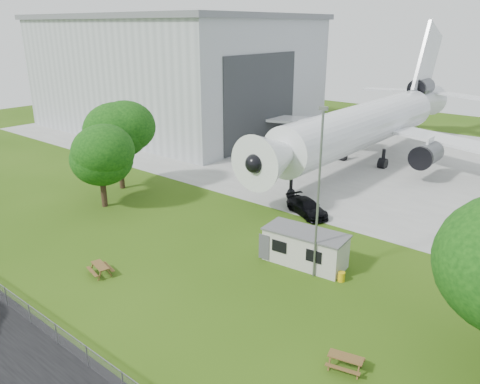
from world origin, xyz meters
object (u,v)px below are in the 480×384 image
Objects in this scene: picnic_east at (345,369)px; site_cabin at (305,248)px; airliner at (368,122)px; picnic_west at (101,274)px; hangar at (174,72)px.

site_cabin is at bearing 118.71° from picnic_east.
airliner is 6.95× the size of site_cabin.
picnic_west is at bearing -92.56° from airliner.
hangar reaches higher than picnic_west.
airliner is 30.00m from site_cabin.
airliner is at bearing 100.09° from picnic_east.
site_cabin is 3.81× the size of picnic_west.
picnic_east is at bearing -47.33° from site_cabin.
hangar is 36.21m from airliner.
picnic_east is (52.44, -37.03, -9.41)m from hangar.
picnic_east is at bearing -65.94° from airliner.
hangar is 23.89× the size of picnic_east.
picnic_west is 18.37m from picnic_east.
site_cabin is at bearing 59.08° from picnic_west.
picnic_west is 1.00× the size of picnic_east.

